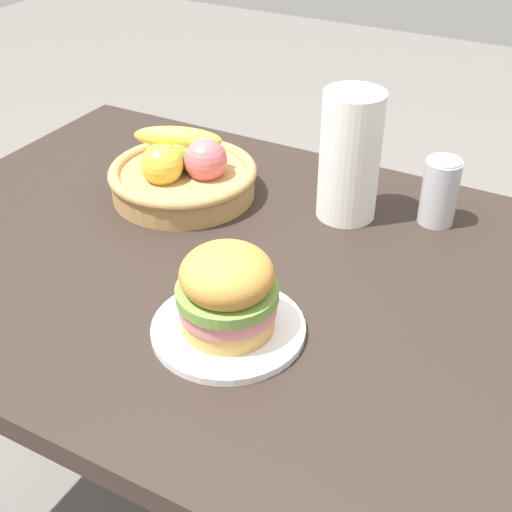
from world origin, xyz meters
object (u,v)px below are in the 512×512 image
at_px(plate, 228,328).
at_px(fruit_basket, 183,174).
at_px(sandwich, 227,290).
at_px(soda_can, 440,191).
at_px(paper_towel_roll, 350,156).

xyz_separation_m(plate, fruit_basket, (-0.29, 0.32, 0.04)).
distance_m(plate, sandwich, 0.07).
distance_m(sandwich, soda_can, 0.49).
distance_m(plate, fruit_basket, 0.43).
xyz_separation_m(plate, sandwich, (0.00, 0.00, 0.07)).
height_order(plate, sandwich, sandwich).
bearing_deg(soda_can, paper_towel_roll, -160.57).
height_order(plate, soda_can, soda_can).
bearing_deg(soda_can, fruit_basket, -163.71).
distance_m(sandwich, paper_towel_roll, 0.40).
bearing_deg(soda_can, sandwich, -111.30).
bearing_deg(fruit_basket, soda_can, 16.29).
xyz_separation_m(sandwich, soda_can, (0.18, 0.45, -0.01)).
xyz_separation_m(plate, paper_towel_roll, (0.02, 0.40, 0.11)).
bearing_deg(paper_towel_roll, sandwich, -92.97).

